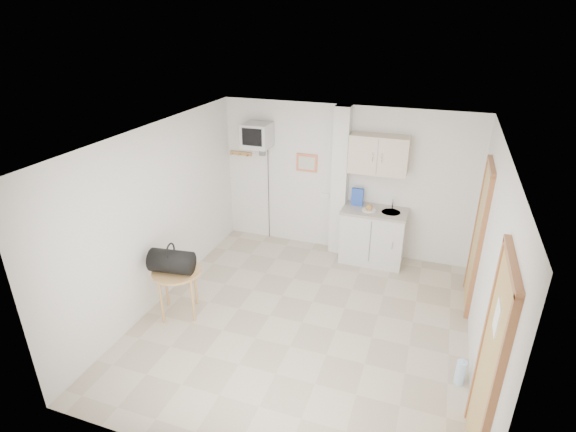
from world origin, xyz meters
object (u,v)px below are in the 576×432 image
(round_table, at_px, (177,276))
(duffel_bag, at_px, (172,261))
(water_bottle, at_px, (460,372))
(crt_television, at_px, (257,136))

(round_table, relative_size, duffel_bag, 1.12)
(duffel_bag, bearing_deg, round_table, 44.35)
(round_table, distance_m, water_bottle, 3.66)
(round_table, xyz_separation_m, water_bottle, (3.63, -0.10, -0.44))
(round_table, distance_m, duffel_bag, 0.25)
(crt_television, relative_size, water_bottle, 6.48)
(round_table, relative_size, water_bottle, 2.02)
(crt_television, relative_size, duffel_bag, 3.60)
(duffel_bag, bearing_deg, water_bottle, -8.00)
(duffel_bag, bearing_deg, crt_television, 77.51)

